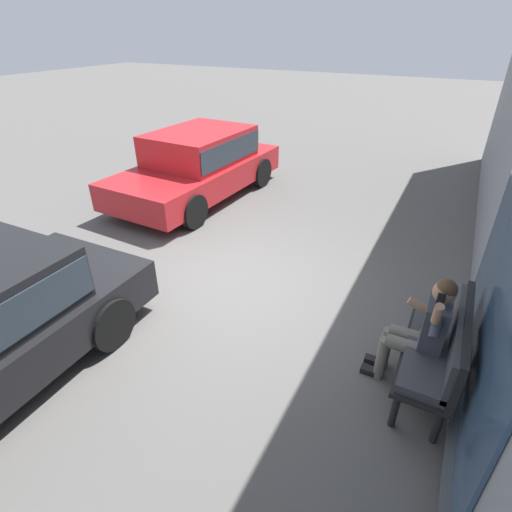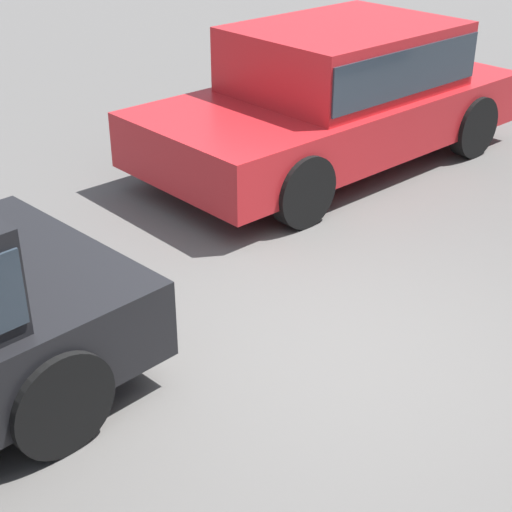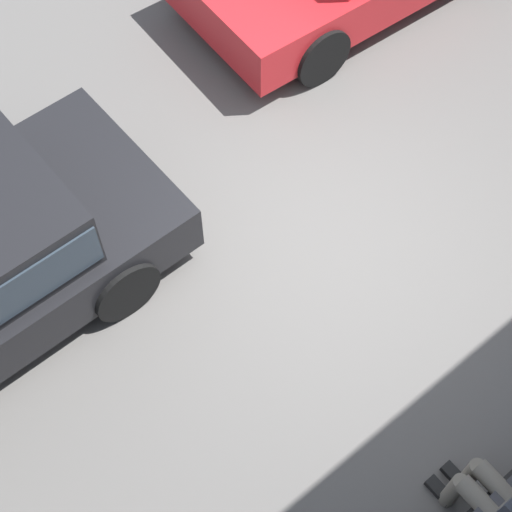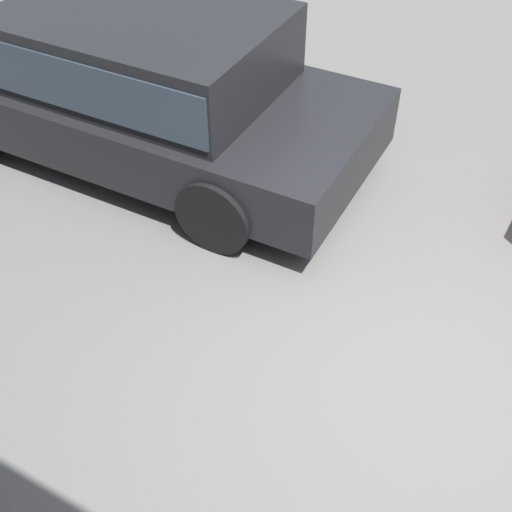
% 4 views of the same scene
% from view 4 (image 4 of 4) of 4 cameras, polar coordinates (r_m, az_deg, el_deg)
% --- Properties ---
extents(ground_plane, '(60.00, 60.00, 0.00)m').
position_cam_4_polar(ground_plane, '(4.42, 12.70, -11.92)').
color(ground_plane, '#565451').
extents(parked_car_mid, '(4.49, 2.00, 1.40)m').
position_cam_4_polar(parked_car_mid, '(6.07, -10.35, 15.28)').
color(parked_car_mid, black).
rests_on(parked_car_mid, ground_plane).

